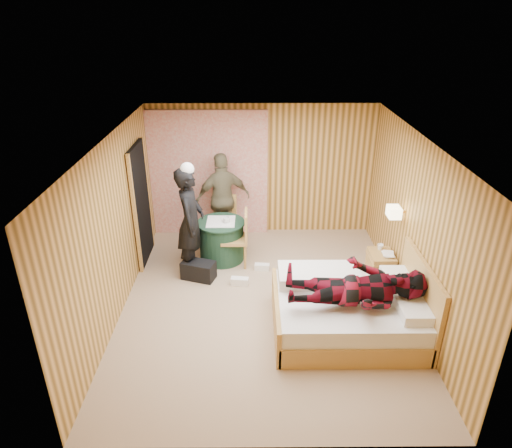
{
  "coord_description": "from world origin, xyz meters",
  "views": [
    {
      "loc": [
        -0.17,
        -5.7,
        4.05
      ],
      "look_at": [
        -0.12,
        0.57,
        1.05
      ],
      "focal_mm": 32.0,
      "sensor_mm": 36.0,
      "label": 1
    }
  ],
  "objects_px": {
    "round_table": "(222,240)",
    "woman_standing": "(191,222)",
    "wall_lamp": "(394,212)",
    "chair_far": "(224,216)",
    "bed": "(348,310)",
    "nightstand": "(380,267)",
    "duffel_bag": "(198,270)",
    "man_at_table": "(223,199)",
    "man_on_bed": "(358,279)",
    "chair_near": "(239,234)"
  },
  "relations": [
    {
      "from": "duffel_bag",
      "to": "bed",
      "type": "bearing_deg",
      "value": -12.55
    },
    {
      "from": "bed",
      "to": "man_at_table",
      "type": "height_order",
      "value": "man_at_table"
    },
    {
      "from": "nightstand",
      "to": "chair_near",
      "type": "height_order",
      "value": "chair_near"
    },
    {
      "from": "chair_far",
      "to": "woman_standing",
      "type": "height_order",
      "value": "woman_standing"
    },
    {
      "from": "wall_lamp",
      "to": "duffel_bag",
      "type": "relative_size",
      "value": 0.49
    },
    {
      "from": "nightstand",
      "to": "duffel_bag",
      "type": "relative_size",
      "value": 0.98
    },
    {
      "from": "bed",
      "to": "nightstand",
      "type": "bearing_deg",
      "value": 58.39
    },
    {
      "from": "round_table",
      "to": "chair_near",
      "type": "bearing_deg",
      "value": -28.82
    },
    {
      "from": "bed",
      "to": "nightstand",
      "type": "height_order",
      "value": "bed"
    },
    {
      "from": "bed",
      "to": "nightstand",
      "type": "distance_m",
      "value": 1.44
    },
    {
      "from": "man_at_table",
      "to": "bed",
      "type": "bearing_deg",
      "value": 107.02
    },
    {
      "from": "nightstand",
      "to": "woman_standing",
      "type": "height_order",
      "value": "woman_standing"
    },
    {
      "from": "woman_standing",
      "to": "man_on_bed",
      "type": "bearing_deg",
      "value": -125.48
    },
    {
      "from": "bed",
      "to": "man_on_bed",
      "type": "height_order",
      "value": "man_on_bed"
    },
    {
      "from": "wall_lamp",
      "to": "woman_standing",
      "type": "xyz_separation_m",
      "value": [
        -3.1,
        0.49,
        -0.38
      ]
    },
    {
      "from": "wall_lamp",
      "to": "round_table",
      "type": "distance_m",
      "value": 2.94
    },
    {
      "from": "bed",
      "to": "man_at_table",
      "type": "distance_m",
      "value": 3.28
    },
    {
      "from": "round_table",
      "to": "wall_lamp",
      "type": "bearing_deg",
      "value": -18.81
    },
    {
      "from": "bed",
      "to": "man_at_table",
      "type": "bearing_deg",
      "value": 124.86
    },
    {
      "from": "nightstand",
      "to": "man_on_bed",
      "type": "distance_m",
      "value": 1.77
    },
    {
      "from": "wall_lamp",
      "to": "chair_far",
      "type": "bearing_deg",
      "value": 149.35
    },
    {
      "from": "wall_lamp",
      "to": "bed",
      "type": "xyz_separation_m",
      "value": [
        -0.8,
        -1.06,
        -0.99
      ]
    },
    {
      "from": "round_table",
      "to": "woman_standing",
      "type": "bearing_deg",
      "value": -137.77
    },
    {
      "from": "nightstand",
      "to": "chair_far",
      "type": "xyz_separation_m",
      "value": [
        -2.58,
        1.39,
        0.28
      ]
    },
    {
      "from": "nightstand",
      "to": "man_at_table",
      "type": "distance_m",
      "value": 3.02
    },
    {
      "from": "round_table",
      "to": "man_on_bed",
      "type": "height_order",
      "value": "man_on_bed"
    },
    {
      "from": "wall_lamp",
      "to": "round_table",
      "type": "bearing_deg",
      "value": 161.19
    },
    {
      "from": "nightstand",
      "to": "woman_standing",
      "type": "xyz_separation_m",
      "value": [
        -3.05,
        0.32,
        0.66
      ]
    },
    {
      "from": "wall_lamp",
      "to": "man_on_bed",
      "type": "relative_size",
      "value": 0.15
    },
    {
      "from": "chair_far",
      "to": "man_at_table",
      "type": "xyz_separation_m",
      "value": [
        -0.02,
        0.03,
        0.32
      ]
    },
    {
      "from": "wall_lamp",
      "to": "duffel_bag",
      "type": "height_order",
      "value": "wall_lamp"
    },
    {
      "from": "bed",
      "to": "man_on_bed",
      "type": "relative_size",
      "value": 1.12
    },
    {
      "from": "man_on_bed",
      "to": "round_table",
      "type": "bearing_deg",
      "value": 130.53
    },
    {
      "from": "woman_standing",
      "to": "round_table",
      "type": "bearing_deg",
      "value": -45.92
    },
    {
      "from": "duffel_bag",
      "to": "man_on_bed",
      "type": "bearing_deg",
      "value": -16.44
    },
    {
      "from": "duffel_bag",
      "to": "woman_standing",
      "type": "distance_m",
      "value": 0.81
    },
    {
      "from": "woman_standing",
      "to": "man_on_bed",
      "type": "height_order",
      "value": "man_on_bed"
    },
    {
      "from": "bed",
      "to": "chair_far",
      "type": "distance_m",
      "value": 3.2
    },
    {
      "from": "round_table",
      "to": "duffel_bag",
      "type": "xyz_separation_m",
      "value": [
        -0.35,
        -0.65,
        -0.22
      ]
    },
    {
      "from": "man_at_table",
      "to": "woman_standing",
      "type": "bearing_deg",
      "value": 49.75
    },
    {
      "from": "bed",
      "to": "chair_near",
      "type": "xyz_separation_m",
      "value": [
        -1.53,
        1.78,
        0.26
      ]
    },
    {
      "from": "bed",
      "to": "chair_near",
      "type": "height_order",
      "value": "bed"
    },
    {
      "from": "round_table",
      "to": "chair_far",
      "type": "height_order",
      "value": "chair_far"
    },
    {
      "from": "chair_near",
      "to": "chair_far",
      "type": "bearing_deg",
      "value": -160.09
    },
    {
      "from": "chair_near",
      "to": "duffel_bag",
      "type": "relative_size",
      "value": 1.84
    },
    {
      "from": "chair_far",
      "to": "wall_lamp",
      "type": "bearing_deg",
      "value": -19.14
    },
    {
      "from": "wall_lamp",
      "to": "woman_standing",
      "type": "distance_m",
      "value": 3.16
    },
    {
      "from": "woman_standing",
      "to": "man_at_table",
      "type": "height_order",
      "value": "woman_standing"
    },
    {
      "from": "nightstand",
      "to": "chair_far",
      "type": "bearing_deg",
      "value": 151.7
    },
    {
      "from": "duffel_bag",
      "to": "man_at_table",
      "type": "height_order",
      "value": "man_at_table"
    }
  ]
}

